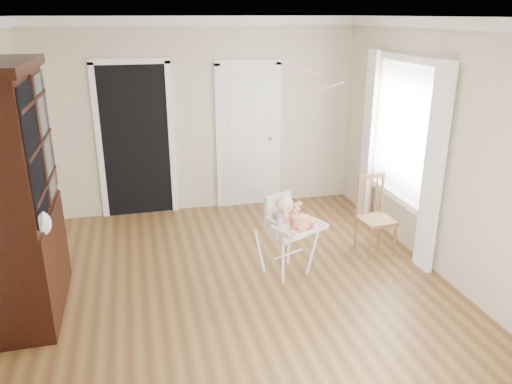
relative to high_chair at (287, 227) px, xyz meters
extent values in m
plane|color=brown|center=(-0.60, -0.27, -0.56)|extent=(5.00, 5.00, 0.00)
plane|color=white|center=(-0.60, -0.27, 2.14)|extent=(5.00, 5.00, 0.00)
plane|color=#C4B099|center=(-0.60, 2.23, 0.79)|extent=(4.50, 0.00, 4.50)
plane|color=#C4B099|center=(1.65, -0.27, 0.79)|extent=(0.00, 5.00, 5.00)
cube|color=black|center=(-1.50, 2.22, 0.49)|extent=(0.90, 0.03, 2.10)
cube|color=white|center=(-1.99, 2.21, 0.49)|extent=(0.08, 0.05, 2.18)
cube|color=white|center=(-1.01, 2.21, 0.49)|extent=(0.08, 0.05, 2.18)
cube|color=white|center=(-1.50, 2.21, 1.58)|extent=(1.06, 0.05, 0.08)
cube|color=white|center=(0.10, 2.21, 0.46)|extent=(0.80, 0.05, 2.05)
cube|color=white|center=(-0.34, 2.21, 0.46)|extent=(0.08, 0.05, 2.13)
cube|color=white|center=(0.54, 2.21, 0.46)|extent=(0.08, 0.05, 2.13)
sphere|color=gold|center=(0.42, 2.17, 0.44)|extent=(0.06, 0.06, 0.06)
cube|color=white|center=(1.63, 0.53, 0.84)|extent=(0.02, 1.20, 1.60)
cube|color=white|center=(1.61, 0.53, 1.68)|extent=(0.06, 1.36, 0.08)
cube|color=white|center=(1.55, -0.25, 0.59)|extent=(0.08, 0.28, 2.30)
cube|color=white|center=(1.55, 1.31, 0.59)|extent=(0.08, 0.28, 2.30)
cylinder|color=white|center=(-0.12, -0.26, -0.32)|extent=(0.08, 0.14, 0.53)
cylinder|color=white|center=(0.27, -0.09, -0.32)|extent=(0.14, 0.08, 0.53)
cylinder|color=white|center=(-0.27, 0.10, -0.32)|extent=(0.14, 0.08, 0.53)
cylinder|color=white|center=(0.11, 0.27, -0.32)|extent=(0.08, 0.14, 0.53)
cylinder|color=white|center=(0.02, -0.04, -0.32)|extent=(0.38, 0.18, 0.02)
cube|color=beige|center=(0.00, 0.00, -0.08)|extent=(0.43, 0.43, 0.07)
cube|color=beige|center=(-0.15, -0.06, 0.03)|extent=(0.15, 0.29, 0.16)
cube|color=beige|center=(0.15, 0.07, 0.03)|extent=(0.15, 0.29, 0.16)
cube|color=beige|center=(-0.06, 0.14, 0.13)|extent=(0.33, 0.18, 0.39)
cube|color=white|center=(0.08, -0.19, 0.06)|extent=(0.59, 0.52, 0.03)
cube|color=white|center=(0.15, -0.35, 0.08)|extent=(0.46, 0.22, 0.04)
ellipsoid|color=beige|center=(-0.01, 0.03, 0.06)|extent=(0.24, 0.22, 0.24)
sphere|color=beige|center=(-0.01, 0.03, 0.25)|extent=(0.22, 0.22, 0.17)
sphere|color=red|center=(0.01, -0.02, 0.11)|extent=(0.12, 0.12, 0.12)
sphere|color=red|center=(0.00, -0.05, 0.21)|extent=(0.06, 0.06, 0.06)
sphere|color=red|center=(0.14, 0.02, 0.25)|extent=(0.06, 0.06, 0.06)
cylinder|color=silver|center=(0.10, -0.20, 0.08)|extent=(0.26, 0.26, 0.01)
cylinder|color=red|center=(0.10, -0.20, 0.13)|extent=(0.20, 0.20, 0.11)
cylinder|color=#F2E08C|center=(0.12, -0.21, 0.18)|extent=(0.09, 0.09, 0.02)
cylinder|color=#E189C8|center=(-0.12, -0.13, 0.12)|extent=(0.06, 0.06, 0.10)
cylinder|color=#8770C4|center=(-0.12, -0.13, 0.18)|extent=(0.07, 0.07, 0.03)
cone|color=#8770C4|center=(-0.12, -0.13, 0.21)|extent=(0.02, 0.02, 0.04)
cube|color=black|center=(-2.59, -0.09, -0.07)|extent=(0.55, 1.31, 0.99)
cube|color=black|center=(-2.59, -0.09, 1.08)|extent=(0.50, 1.31, 1.31)
cube|color=black|center=(-2.33, -0.42, 1.08)|extent=(0.02, 0.57, 1.15)
cube|color=black|center=(-2.33, 0.24, 1.08)|extent=(0.02, 0.57, 1.15)
ellipsoid|color=white|center=(-2.37, -0.47, 0.48)|extent=(0.22, 0.18, 0.24)
cube|color=brown|center=(1.19, 0.24, -0.15)|extent=(0.42, 0.42, 0.05)
cylinder|color=brown|center=(1.04, 0.06, -0.36)|extent=(0.03, 0.03, 0.41)
cylinder|color=brown|center=(1.37, 0.09, -0.36)|extent=(0.03, 0.03, 0.41)
cylinder|color=brown|center=(1.01, 0.39, -0.36)|extent=(0.03, 0.03, 0.41)
cylinder|color=brown|center=(1.34, 0.42, -0.36)|extent=(0.03, 0.03, 0.41)
cylinder|color=brown|center=(1.01, 0.40, 0.11)|extent=(0.03, 0.03, 0.53)
cylinder|color=brown|center=(1.34, 0.43, 0.11)|extent=(0.03, 0.03, 0.53)
cube|color=brown|center=(1.18, 0.42, 0.35)|extent=(0.35, 0.07, 0.05)
camera|label=1|loc=(-1.51, -4.71, 2.17)|focal=35.00mm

